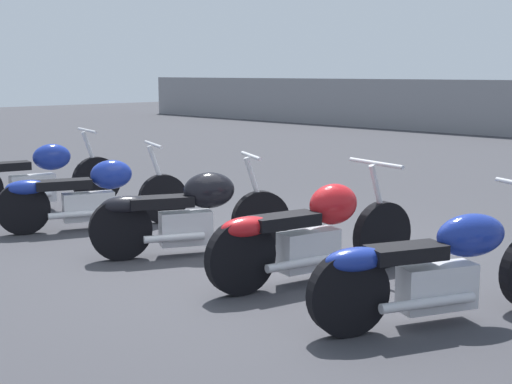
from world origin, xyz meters
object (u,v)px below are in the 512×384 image
object	(u,v)px
motorcycle_slot_2	(189,212)
motorcycle_slot_4	(442,267)
motorcycle_slot_0	(35,177)
motorcycle_slot_3	(312,232)
motorcycle_slot_1	(91,194)

from	to	relation	value
motorcycle_slot_2	motorcycle_slot_4	world-z (taller)	motorcycle_slot_2
motorcycle_slot_2	motorcycle_slot_4	bearing A→B (deg)	27.44
motorcycle_slot_2	motorcycle_slot_4	xyz separation A→B (m)	(2.69, 0.05, -0.02)
motorcycle_slot_0	motorcycle_slot_3	bearing A→B (deg)	15.53
motorcycle_slot_1	motorcycle_slot_2	world-z (taller)	motorcycle_slot_2
motorcycle_slot_1	motorcycle_slot_2	size ratio (longest dim) A/B	1.12
motorcycle_slot_0	motorcycle_slot_2	xyz separation A→B (m)	(3.07, -0.01, -0.01)
motorcycle_slot_3	motorcycle_slot_1	bearing A→B (deg)	-163.40
motorcycle_slot_4	motorcycle_slot_3	bearing A→B (deg)	-161.75
motorcycle_slot_1	motorcycle_slot_0	bearing A→B (deg)	-161.27
motorcycle_slot_3	motorcycle_slot_0	bearing A→B (deg)	-165.67
motorcycle_slot_2	motorcycle_slot_3	bearing A→B (deg)	33.36
motorcycle_slot_0	motorcycle_slot_1	distance (m)	1.41
motorcycle_slot_0	motorcycle_slot_4	bearing A→B (deg)	13.85
motorcycle_slot_3	motorcycle_slot_4	size ratio (longest dim) A/B	1.03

